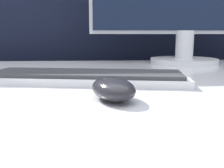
% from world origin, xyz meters
% --- Properties ---
extents(partition_panel, '(5.00, 0.03, 1.47)m').
position_xyz_m(partition_panel, '(0.00, 0.62, 0.73)').
color(partition_panel, black).
rests_on(partition_panel, ground_plane).
extents(computer_mouse_near, '(0.09, 0.12, 0.04)m').
position_xyz_m(computer_mouse_near, '(0.03, -0.18, 0.78)').
color(computer_mouse_near, '#232328').
rests_on(computer_mouse_near, desk).
extents(keyboard, '(0.45, 0.20, 0.02)m').
position_xyz_m(keyboard, '(-0.02, -0.02, 0.77)').
color(keyboard, silver).
rests_on(keyboard, desk).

